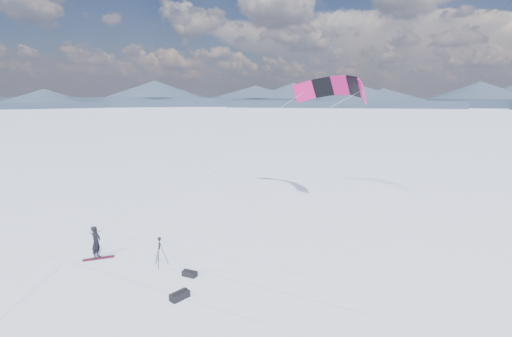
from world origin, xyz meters
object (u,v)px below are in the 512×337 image
object	(u,v)px
snowboard	(99,258)
gear_bag_b	(190,273)
gear_bag_a	(180,295)
snowkiter	(97,258)
tripod	(160,248)

from	to	relation	value
snowboard	gear_bag_b	distance (m)	5.22
snowboard	gear_bag_a	world-z (taller)	gear_bag_a
snowboard	gear_bag_b	size ratio (longest dim) A/B	2.11
snowkiter	gear_bag_a	distance (m)	6.29
snowboard	tripod	world-z (taller)	tripod
gear_bag_b	gear_bag_a	bearing A→B (deg)	-68.27
snowkiter	gear_bag_a	bearing A→B (deg)	-125.87
snowkiter	gear_bag_a	world-z (taller)	snowkiter
snowboard	tripod	bearing A→B (deg)	-34.34
tripod	gear_bag_b	size ratio (longest dim) A/B	2.04
snowkiter	gear_bag_b	bearing A→B (deg)	-109.13
snowkiter	gear_bag_b	distance (m)	5.38
snowkiter	gear_bag_a	size ratio (longest dim) A/B	1.95
snowkiter	snowboard	bearing A→B (deg)	-134.18
snowboard	snowkiter	bearing A→B (deg)	113.06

